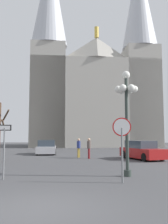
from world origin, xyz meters
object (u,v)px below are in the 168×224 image
Objects in this scene: stop_sign at (122,137)px; pedestrian_walking at (79,146)px; pedestrian_standing at (89,146)px; parked_car_far_red at (142,151)px; parked_car_near_silver at (47,148)px; one_way_arrow_sign at (4,145)px; street_lamp at (126,103)px; cathedral at (94,83)px.

stop_sign is 1.62× the size of pedestrian_walking.
parked_car_far_red is at bearing -4.41° from pedestrian_standing.
parked_car_near_silver is 5.24m from pedestrian_walking.
stop_sign is at bearing -5.27° from one_way_arrow_sign.
street_lamp is at bearing -63.72° from parked_car_near_silver.
street_lamp is at bearing -76.33° from pedestrian_standing.
one_way_arrow_sign reaches higher than pedestrian_walking.
parked_car_far_red is 4.35m from pedestrian_standing.
stop_sign is 16.58m from parked_car_near_silver.
street_lamp is (5.61, 1.18, 2.00)m from one_way_arrow_sign.
stop_sign is 10.69m from pedestrian_standing.
one_way_arrow_sign is (-3.55, -32.62, -9.74)m from cathedral.
parked_car_far_red is at bearing 75.69° from street_lamp.
one_way_arrow_sign reaches higher than pedestrian_standing.
parked_car_near_silver is 2.58× the size of pedestrian_walking.
street_lamp reaches higher than pedestrian_walking.
pedestrian_walking reaches higher than parked_car_near_silver.
one_way_arrow_sign is at bearing -85.70° from parked_car_near_silver.
street_lamp is 10.64m from pedestrian_walking.
one_way_arrow_sign reaches higher than parked_car_far_red.
pedestrian_standing is (-4.33, 0.33, 0.33)m from parked_car_far_red.
pedestrian_standing reaches higher than parked_car_far_red.
one_way_arrow_sign is 0.52× the size of parked_car_far_red.
stop_sign is 0.53× the size of street_lamp.
street_lamp is (2.06, -31.45, -7.74)m from cathedral.
cathedral is 7.52× the size of parked_car_far_red.
pedestrian_walking is at bearing -92.75° from cathedral.
cathedral is 32.45m from street_lamp.
parked_car_far_red is at bearing -79.53° from cathedral.
one_way_arrow_sign is 6.08m from street_lamp.
stop_sign is 10.56m from parked_car_far_red.
parked_car_near_silver is at bearing 112.48° from stop_sign.
cathedral is at bearing 75.33° from parked_car_near_silver.
pedestrian_standing is (-2.15, 8.85, -2.49)m from street_lamp.
street_lamp reaches higher than parked_car_near_silver.
cathedral reaches higher than stop_sign.
street_lamp is at bearing -104.31° from parked_car_far_red.
parked_car_near_silver is (-6.32, 15.28, -1.22)m from stop_sign.
street_lamp is 9.23m from parked_car_far_red.
parked_car_near_silver is (-4.67, -17.82, -10.59)m from cathedral.
street_lamp is (0.41, 1.66, 1.63)m from stop_sign.
pedestrian_walking is 1.38m from pedestrian_standing.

